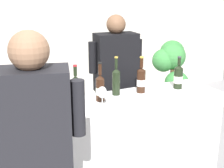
{
  "coord_description": "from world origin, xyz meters",
  "views": [
    {
      "loc": [
        -1.04,
        -2.21,
        1.86
      ],
      "look_at": [
        0.04,
        0.0,
        1.12
      ],
      "focal_mm": 49.12,
      "sensor_mm": 36.0,
      "label": 1
    }
  ],
  "objects": [
    {
      "name": "wine_bottle_9",
      "position": [
        -0.61,
        -0.03,
        1.11
      ],
      "size": [
        0.08,
        0.08,
        0.34
      ],
      "color": "black",
      "rests_on": "counter"
    },
    {
      "name": "wine_bottle_0",
      "position": [
        -0.5,
        0.14,
        1.09
      ],
      "size": [
        0.08,
        0.08,
        0.33
      ],
      "color": "black",
      "rests_on": "counter"
    },
    {
      "name": "potted_shrub",
      "position": [
        1.4,
        1.0,
        0.85
      ],
      "size": [
        0.48,
        0.53,
        1.25
      ],
      "color": "brown",
      "rests_on": "ground_plane"
    },
    {
      "name": "wine_bottle_5",
      "position": [
        0.76,
        0.04,
        1.09
      ],
      "size": [
        0.08,
        0.08,
        0.31
      ],
      "color": "black",
      "rests_on": "counter"
    },
    {
      "name": "wine_bottle_7",
      "position": [
        0.14,
        0.13,
        1.11
      ],
      "size": [
        0.07,
        0.07,
        0.35
      ],
      "color": "black",
      "rests_on": "counter"
    },
    {
      "name": "person_server",
      "position": [
        0.35,
        0.56,
        0.8
      ],
      "size": [
        0.58,
        0.27,
        1.65
      ],
      "color": "black",
      "rests_on": "ground_plane"
    },
    {
      "name": "wine_bottle_4",
      "position": [
        0.38,
        0.09,
        1.09
      ],
      "size": [
        0.08,
        0.08,
        0.34
      ],
      "color": "black",
      "rests_on": "counter"
    },
    {
      "name": "wine_bottle_3",
      "position": [
        -0.05,
        0.05,
        1.09
      ],
      "size": [
        0.08,
        0.08,
        0.33
      ],
      "color": "black",
      "rests_on": "counter"
    },
    {
      "name": "wine_glass",
      "position": [
        -0.09,
        -0.09,
        1.09
      ],
      "size": [
        0.07,
        0.07,
        0.17
      ],
      "color": "silver",
      "rests_on": "counter"
    },
    {
      "name": "counter",
      "position": [
        0.0,
        0.0,
        0.49
      ],
      "size": [
        2.14,
        0.51,
        0.97
      ],
      "primitive_type": "cube",
      "color": "white",
      "rests_on": "ground_plane"
    },
    {
      "name": "wine_bottle_6",
      "position": [
        -0.63,
        0.08,
        1.1
      ],
      "size": [
        0.08,
        0.08,
        0.36
      ],
      "color": "black",
      "rests_on": "counter"
    },
    {
      "name": "wine_bottle_2",
      "position": [
        -0.8,
        -0.07,
        1.1
      ],
      "size": [
        0.09,
        0.09,
        0.35
      ],
      "color": "black",
      "rests_on": "counter"
    },
    {
      "name": "wall_back",
      "position": [
        0.0,
        2.6,
        1.4
      ],
      "size": [
        8.0,
        0.1,
        2.8
      ],
      "primitive_type": "cube",
      "color": "beige",
      "rests_on": "ground_plane"
    },
    {
      "name": "wine_bottle_8",
      "position": [
        -0.27,
        0.04,
        1.1
      ],
      "size": [
        0.07,
        0.07,
        0.34
      ],
      "color": "black",
      "rests_on": "counter"
    }
  ]
}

